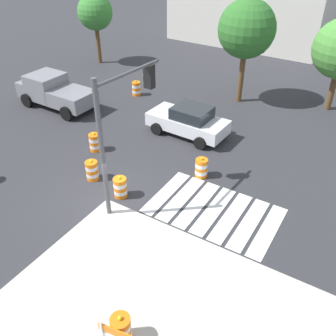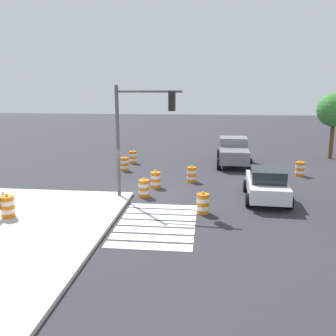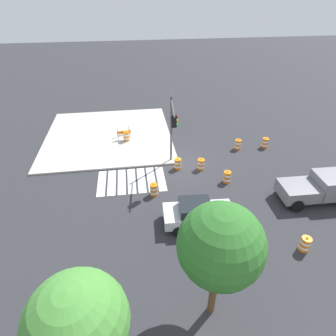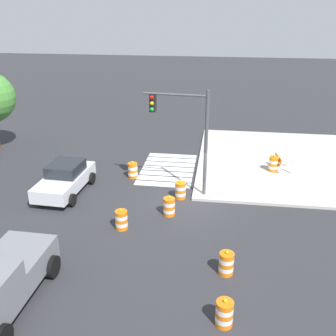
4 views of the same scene
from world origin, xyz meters
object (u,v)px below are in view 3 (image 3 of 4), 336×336
object	(u,v)px
construction_barricade	(124,133)
pickup_truck	(320,188)
traffic_barrel_lane_center	(201,164)
street_tree_streetside_mid	(77,323)
traffic_barrel_median_far	(154,190)
traffic_barrel_near_corner	(238,144)
street_tree_streetside_near	(221,246)
traffic_barrel_far_curb	(305,244)
traffic_barrel_crosswalk_end	(227,177)
traffic_barrel_opposite_curb	(265,143)
sports_car	(198,213)
traffic_barrel_on_sidewalk	(126,136)
traffic_light_pole	(172,124)
traffic_barrel_median_near	(178,164)

from	to	relation	value
construction_barricade	pickup_truck	bearing A→B (deg)	141.10
traffic_barrel_lane_center	construction_barricade	world-z (taller)	construction_barricade
traffic_barrel_lane_center	construction_barricade	distance (m)	8.48
street_tree_streetside_mid	traffic_barrel_median_far	bearing A→B (deg)	-107.93
traffic_barrel_near_corner	street_tree_streetside_mid	size ratio (longest dim) A/B	0.19
construction_barricade	street_tree_streetside_near	world-z (taller)	street_tree_streetside_near
traffic_barrel_far_curb	street_tree_streetside_near	bearing A→B (deg)	23.35
traffic_barrel_median_far	street_tree_streetside_mid	size ratio (longest dim) A/B	0.19
traffic_barrel_crosswalk_end	traffic_barrel_opposite_curb	distance (m)	6.91
traffic_barrel_lane_center	street_tree_streetside_near	world-z (taller)	street_tree_streetside_near
traffic_barrel_opposite_curb	sports_car	bearing A→B (deg)	45.68
pickup_truck	construction_barricade	world-z (taller)	pickup_truck
traffic_barrel_opposite_curb	street_tree_streetside_mid	distance (m)	21.41
traffic_barrel_on_sidewalk	traffic_light_pole	xyz separation A→B (m)	(-3.55, 5.07, 3.31)
traffic_barrel_median_far	traffic_barrel_far_curb	xyz separation A→B (m)	(-7.89, 6.04, 0.00)
traffic_barrel_median_far	traffic_barrel_on_sidewalk	distance (m)	8.39
street_tree_streetside_near	street_tree_streetside_mid	world-z (taller)	street_tree_streetside_near
traffic_light_pole	street_tree_streetside_near	world-z (taller)	street_tree_streetside_near
traffic_barrel_median_near	traffic_barrel_on_sidewalk	bearing A→B (deg)	-52.13
traffic_barrel_far_curb	street_tree_streetside_mid	world-z (taller)	street_tree_streetside_mid
construction_barricade	street_tree_streetside_mid	xyz separation A→B (m)	(1.36, 19.04, 2.94)
traffic_barrel_opposite_curb	traffic_barrel_crosswalk_end	bearing A→B (deg)	42.08
pickup_truck	traffic_light_pole	bearing A→B (deg)	-28.71
sports_car	traffic_barrel_opposite_curb	size ratio (longest dim) A/B	4.30
traffic_barrel_median_near	traffic_barrel_far_curb	size ratio (longest dim) A/B	1.00
pickup_truck	street_tree_streetside_near	xyz separation A→B (m)	(9.45, 6.65, 3.46)
traffic_barrel_near_corner	traffic_light_pole	xyz separation A→B (m)	(6.37, 2.31, 3.46)
traffic_barrel_median_near	traffic_barrel_lane_center	xyz separation A→B (m)	(-1.83, 0.34, 0.00)
traffic_barrel_median_far	construction_barricade	bearing A→B (deg)	-76.91
traffic_barrel_crosswalk_end	traffic_barrel_on_sidewalk	distance (m)	10.47
traffic_barrel_near_corner	traffic_barrel_lane_center	size ratio (longest dim) A/B	1.00
street_tree_streetside_near	traffic_light_pole	bearing A→B (deg)	-90.08
traffic_barrel_on_sidewalk	traffic_barrel_far_curb	bearing A→B (deg)	124.17
street_tree_streetside_near	traffic_barrel_median_near	bearing A→B (deg)	-92.29
traffic_barrel_on_sidewalk	traffic_barrel_opposite_curb	bearing A→B (deg)	167.31
sports_car	traffic_light_pole	size ratio (longest dim) A/B	0.80
traffic_barrel_lane_center	traffic_barrel_opposite_curb	xyz separation A→B (m)	(-6.66, -2.67, 0.00)
traffic_barrel_far_curb	street_tree_streetside_near	size ratio (longest dim) A/B	0.17
sports_car	pickup_truck	distance (m)	8.88
sports_car	traffic_barrel_opposite_curb	xyz separation A→B (m)	(-8.32, -8.52, -0.36)
street_tree_streetside_near	street_tree_streetside_mid	distance (m)	5.47
traffic_barrel_on_sidewalk	construction_barricade	size ratio (longest dim) A/B	0.76
traffic_barrel_on_sidewalk	street_tree_streetside_near	size ratio (longest dim) A/B	0.17
sports_car	street_tree_streetside_mid	bearing A→B (deg)	51.62
street_tree_streetside_near	traffic_barrel_opposite_curb	bearing A→B (deg)	-122.49
sports_car	traffic_barrel_median_far	size ratio (longest dim) A/B	4.30
traffic_barrel_lane_center	traffic_barrel_far_curb	bearing A→B (deg)	113.62
construction_barricade	traffic_light_pole	world-z (taller)	traffic_light_pole
traffic_barrel_on_sidewalk	traffic_barrel_median_far	bearing A→B (deg)	102.22
traffic_barrel_crosswalk_end	traffic_barrel_lane_center	distance (m)	2.48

